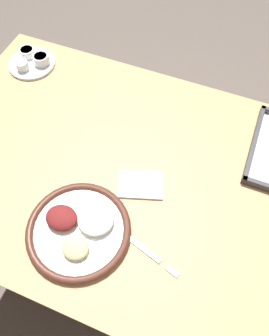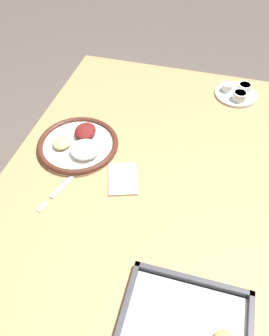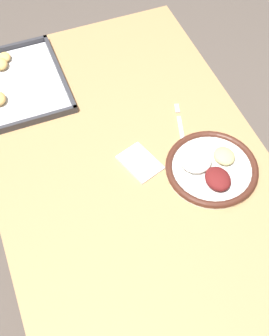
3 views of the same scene
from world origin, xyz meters
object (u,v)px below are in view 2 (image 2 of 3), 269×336
Objects in this scene: dinner_plate at (79,144)px; napkin at (123,178)px; saucer_plate at (237,93)px; fork at (65,184)px.

dinner_plate is 1.87× the size of napkin.
dinner_plate is 1.66× the size of saucer_plate.
fork is (0.16, 0.02, -0.01)m from dinner_plate.
fork is 0.74m from saucer_plate.
dinner_plate is 0.16m from fork.
napkin is (0.09, 0.18, -0.01)m from dinner_plate.
dinner_plate is at bearing -48.65° from saucer_plate.
fork is at bearing 7.04° from dinner_plate.
dinner_plate is 0.20m from napkin.
saucer_plate is at bearing 131.35° from dinner_plate.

